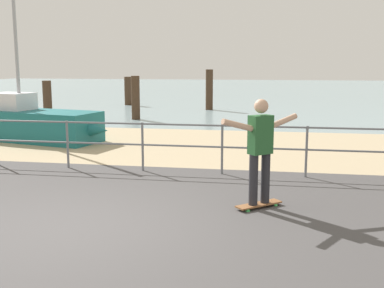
# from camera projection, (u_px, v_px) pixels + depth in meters

# --- Properties ---
(ground_plane) EXTENTS (24.00, 10.00, 0.04)m
(ground_plane) POSITION_uv_depth(u_px,v_px,m) (49.00, 258.00, 5.61)
(ground_plane) COLOR #474444
(ground_plane) RESTS_ON ground
(beach_strip) EXTENTS (24.00, 6.00, 0.04)m
(beach_strip) POSITION_uv_depth(u_px,v_px,m) (182.00, 145.00, 13.37)
(beach_strip) COLOR tan
(beach_strip) RESTS_ON ground
(sea_surface) EXTENTS (72.00, 50.00, 0.04)m
(sea_surface) POSITION_uv_depth(u_px,v_px,m) (246.00, 90.00, 40.55)
(sea_surface) COLOR #849EA3
(sea_surface) RESTS_ON ground
(railing_fence) EXTENTS (13.51, 0.05, 1.05)m
(railing_fence) POSITION_uv_depth(u_px,v_px,m) (67.00, 137.00, 10.27)
(railing_fence) COLOR slate
(railing_fence) RESTS_ON ground
(sailboat) EXTENTS (5.07, 2.37, 5.12)m
(sailboat) POSITION_uv_depth(u_px,v_px,m) (33.00, 123.00, 13.98)
(sailboat) COLOR #19666B
(sailboat) RESTS_ON ground
(skateboard) EXTENTS (0.73, 0.68, 0.08)m
(skateboard) POSITION_uv_depth(u_px,v_px,m) (259.00, 205.00, 7.51)
(skateboard) COLOR brown
(skateboard) RESTS_ON ground
(skateboarder) EXTENTS (1.15, 1.02, 1.65)m
(skateboarder) POSITION_uv_depth(u_px,v_px,m) (260.00, 145.00, 7.35)
(skateboarder) COLOR #26262B
(skateboarder) RESTS_ON skateboard
(groyne_post_0) EXTENTS (0.40, 0.40, 1.49)m
(groyne_post_0) POSITION_uv_depth(u_px,v_px,m) (47.00, 97.00, 21.71)
(groyne_post_0) COLOR #422D1E
(groyne_post_0) RESTS_ON ground
(groyne_post_1) EXTENTS (0.37, 0.37, 1.55)m
(groyne_post_1) POSITION_uv_depth(u_px,v_px,m) (128.00, 91.00, 25.80)
(groyne_post_1) COLOR #422D1E
(groyne_post_1) RESTS_ON ground
(groyne_post_2) EXTENTS (0.34, 0.34, 1.77)m
(groyne_post_2) POSITION_uv_depth(u_px,v_px,m) (136.00, 98.00, 19.15)
(groyne_post_2) COLOR #422D1E
(groyne_post_2) RESTS_ON ground
(groyne_post_3) EXTENTS (0.35, 0.35, 1.97)m
(groyne_post_3) POSITION_uv_depth(u_px,v_px,m) (209.00, 90.00, 23.14)
(groyne_post_3) COLOR #422D1E
(groyne_post_3) RESTS_ON ground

